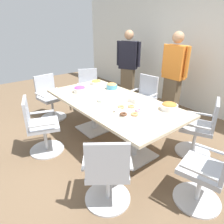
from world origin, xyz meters
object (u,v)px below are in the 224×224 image
Objects in this scene: office_chair_0 at (89,91)px; office_chair_5 at (200,131)px; office_chair_6 at (143,100)px; plate_stack at (104,100)px; office_chair_2 at (40,129)px; donut_platter at (128,111)px; office_chair_4 at (207,175)px; conference_table at (112,108)px; office_chair_1 at (50,100)px; snack_bowl_chips_yellow at (96,82)px; person_standing_1 at (174,75)px; office_chair_3 at (107,175)px; napkin_pile at (135,100)px; snack_bowl_pretzels at (169,106)px; person_standing_0 at (128,65)px; snack_bowl_cookies at (112,86)px; snack_bowl_candy_mix at (80,89)px.

office_chair_5 is (2.64, 0.30, 0.00)m from office_chair_0.
office_chair_6 is 4.84× the size of plate_stack.
office_chair_2 is 1.39m from donut_platter.
office_chair_4 is 4.84× the size of plate_stack.
conference_table is 1.41m from office_chair_5.
snack_bowl_chips_yellow is (0.63, 0.76, 0.38)m from office_chair_1.
office_chair_3 is at bearing 111.55° from person_standing_1.
napkin_pile is (-0.22, 0.37, 0.02)m from donut_platter.
office_chair_6 is 3.73× the size of snack_bowl_pretzels.
napkin_pile is at bearing -164.51° from snack_bowl_pretzels.
office_chair_0 is 2.65m from office_chair_5.
office_chair_1 and office_chair_6 have the same top height.
office_chair_3 is at bearing 85.89° from office_chair_0.
person_standing_0 is (0.15, 1.09, 0.50)m from office_chair_0.
office_chair_5 is 1.73m from snack_bowl_cookies.
person_standing_0 is 7.56× the size of snack_bowl_candy_mix.
office_chair_5 is (0.12, 1.70, 0.00)m from office_chair_3.
snack_bowl_chips_yellow is 1.49m from donut_platter.
snack_bowl_cookies is at bearing 67.12° from office_chair_6.
snack_bowl_pretzels reaches higher than napkin_pile.
office_chair_3 reaches higher than napkin_pile.
office_chair_3 reaches higher than snack_bowl_chips_yellow.
snack_bowl_candy_mix is at bearing 98.77° from office_chair_1.
person_standing_0 is 1.49m from snack_bowl_cookies.
office_chair_5 is 5.70× the size of napkin_pile.
donut_platter is at bearing 116.69° from office_chair_6.
conference_table is 2.64× the size of office_chair_3.
office_chair_0 reaches higher than donut_platter.
snack_bowl_candy_mix is (-0.25, 0.89, 0.40)m from office_chair_2.
plate_stack is (-0.04, -1.78, -0.15)m from person_standing_1.
office_chair_6 is (1.26, 1.51, 0.00)m from office_chair_1.
office_chair_2 is 5.70× the size of napkin_pile.
person_standing_1 is 1.35m from snack_bowl_cookies.
snack_bowl_chips_yellow is at bearing 54.87° from person_standing_1.
snack_bowl_cookies is at bearing 153.29° from donut_platter.
snack_bowl_candy_mix is 0.57m from snack_bowl_chips_yellow.
conference_table is 2.64× the size of office_chair_1.
person_standing_1 is at bearing 33.14° from office_chair_4.
office_chair_2 is (-0.45, -1.06, -0.22)m from conference_table.
snack_bowl_cookies is 0.50× the size of donut_platter.
office_chair_2 is at bearing -118.21° from napkin_pile.
office_chair_4 is at bearing 45.62° from office_chair_2.
person_standing_1 is at bearing 152.89° from office_chair_0.
office_chair_5 is 4.84× the size of plate_stack.
office_chair_2 reaches higher than plate_stack.
office_chair_5 reaches higher than snack_bowl_cookies.
office_chair_6 is 1.27m from plate_stack.
office_chair_1 is at bearing 54.87° from person_standing_0.
office_chair_5 is 2.15m from snack_bowl_chips_yellow.
conference_table is at bearing -38.28° from snack_bowl_cookies.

